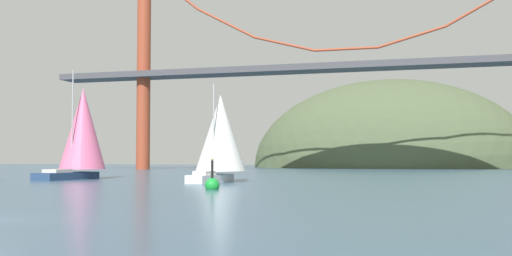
# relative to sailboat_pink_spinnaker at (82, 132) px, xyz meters

# --- Properties ---
(headland_center) EXTENTS (68.30, 44.00, 43.25)m
(headland_center) POSITION_rel_sailboat_pink_spinnaker_xyz_m (27.05, 93.79, -5.27)
(headland_center) COLOR #4C5B3D
(headland_center) RESTS_ON ground_plane
(suspension_bridge) EXTENTS (119.42, 6.00, 42.09)m
(suspension_bridge) POSITION_rel_sailboat_pink_spinnaker_xyz_m (22.05, 53.79, 14.89)
(suspension_bridge) COLOR #A34228
(suspension_bridge) RESTS_ON ground_plane
(sailboat_pink_spinnaker) EXTENTS (5.56, 9.60, 11.96)m
(sailboat_pink_spinnaker) POSITION_rel_sailboat_pink_spinnaker_xyz_m (0.00, 0.00, 0.00)
(sailboat_pink_spinnaker) COLOR navy
(sailboat_pink_spinnaker) RESTS_ON ground_plane
(sailboat_white_mainsail) EXTENTS (5.49, 8.18, 9.51)m
(sailboat_white_mainsail) POSITION_rel_sailboat_pink_spinnaker_xyz_m (17.70, -3.54, -0.70)
(sailboat_white_mainsail) COLOR white
(sailboat_white_mainsail) RESTS_ON ground_plane
(channel_buoy) EXTENTS (1.10, 1.10, 2.64)m
(channel_buoy) POSITION_rel_sailboat_pink_spinnaker_xyz_m (22.13, -17.51, -4.90)
(channel_buoy) COLOR green
(channel_buoy) RESTS_ON ground_plane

